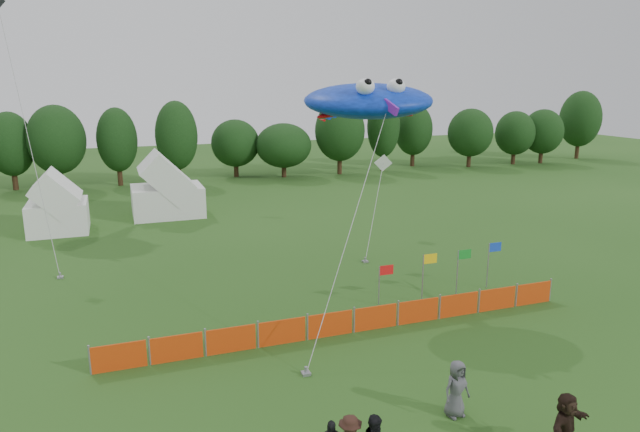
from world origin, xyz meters
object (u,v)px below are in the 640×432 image
object	(u,v)px
spectator_f	(565,426)
stingray_kite	(365,101)
spectator_e	(456,389)
tent_right	(167,191)
barrier_fence	(353,321)
tent_left	(57,207)

from	to	relation	value
spectator_f	stingray_kite	bearing A→B (deg)	67.81
spectator_e	spectator_f	size ratio (longest dim) A/B	0.95
spectator_e	stingray_kite	distance (m)	13.68
tent_right	barrier_fence	world-z (taller)	tent_right
tent_left	barrier_fence	bearing A→B (deg)	-59.97
tent_left	spectator_f	bearing A→B (deg)	-64.46
spectator_e	stingray_kite	bearing A→B (deg)	74.44
tent_right	barrier_fence	bearing A→B (deg)	-78.17
spectator_f	tent_right	bearing A→B (deg)	80.47
tent_left	stingray_kite	size ratio (longest dim) A/B	0.27
tent_left	barrier_fence	world-z (taller)	tent_left
barrier_fence	stingray_kite	bearing A→B (deg)	61.66
tent_left	spectator_f	size ratio (longest dim) A/B	2.01
tent_left	spectator_e	size ratio (longest dim) A/B	2.12
barrier_fence	spectator_e	world-z (taller)	spectator_e
spectator_e	stingray_kite	size ratio (longest dim) A/B	0.13
tent_right	spectator_f	size ratio (longest dim) A/B	2.75
tent_left	stingray_kite	distance (m)	23.82
tent_left	spectator_f	world-z (taller)	tent_left
tent_right	stingray_kite	bearing A→B (deg)	-69.49
tent_left	spectator_f	xyz separation A→B (m)	(14.67, -30.72, -0.75)
spectator_f	stingray_kite	size ratio (longest dim) A/B	0.13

